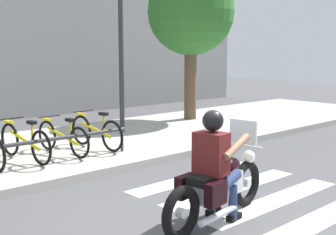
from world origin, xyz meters
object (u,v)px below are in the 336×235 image
(bicycle_2, at_px, (25,142))
(bicycle_4, at_px, (96,132))
(rider, at_px, (215,159))
(bike_rack, at_px, (38,143))
(street_lamp, at_px, (121,22))
(motorcycle, at_px, (218,186))
(tree_near_rack, at_px, (191,13))
(bicycle_3, at_px, (62,137))

(bicycle_2, relative_size, bicycle_4, 1.05)
(bicycle_2, bearing_deg, rider, -80.64)
(bike_rack, bearing_deg, street_lamp, 29.51)
(motorcycle, height_order, bicycle_4, motorcycle)
(motorcycle, height_order, rider, rider)
(bicycle_2, relative_size, tree_near_rack, 0.38)
(rider, height_order, bike_rack, rider)
(motorcycle, height_order, bicycle_2, motorcycle)
(bike_rack, distance_m, tree_near_rack, 6.75)
(rider, distance_m, bicycle_3, 4.06)
(bicycle_3, bearing_deg, bicycle_4, -0.08)
(bicycle_4, bearing_deg, bike_rack, -160.13)
(bicycle_2, relative_size, street_lamp, 0.36)
(bike_rack, distance_m, street_lamp, 4.17)
(bicycle_2, bearing_deg, street_lamp, 21.00)
(motorcycle, distance_m, tree_near_rack, 8.06)
(bicycle_4, xyz_separation_m, bike_rack, (-1.53, -0.55, 0.06))
(bicycle_4, bearing_deg, street_lamp, 37.70)
(bicycle_3, relative_size, bike_rack, 0.46)
(rider, relative_size, bicycle_2, 0.84)
(rider, bearing_deg, bike_rack, 100.81)
(bicycle_2, height_order, tree_near_rack, tree_near_rack)
(tree_near_rack, bearing_deg, bicycle_3, -162.77)
(motorcycle, relative_size, street_lamp, 0.45)
(bicycle_3, xyz_separation_m, bike_rack, (-0.77, -0.56, 0.08))
(bicycle_4, bearing_deg, bicycle_2, 179.98)
(rider, bearing_deg, bicycle_3, 88.58)
(rider, xyz_separation_m, bicycle_3, (0.10, 4.04, -0.34))
(bike_rack, height_order, street_lamp, street_lamp)
(motorcycle, bearing_deg, tree_near_rack, 47.78)
(bicycle_3, distance_m, street_lamp, 3.48)
(bicycle_2, bearing_deg, bicycle_4, -0.02)
(rider, xyz_separation_m, street_lamp, (2.38, 5.21, 2.01))
(bicycle_3, relative_size, street_lamp, 0.35)
(bicycle_3, height_order, tree_near_rack, tree_near_rack)
(bicycle_2, xyz_separation_m, bicycle_4, (1.53, -0.00, 0.00))
(motorcycle, xyz_separation_m, bicycle_2, (-0.74, 4.03, 0.04))
(rider, height_order, bicycle_4, rider)
(rider, height_order, bicycle_3, rider)
(bicycle_3, distance_m, tree_near_rack, 5.97)
(bicycle_3, relative_size, bicycle_4, 1.02)
(rider, bearing_deg, motorcycle, 5.92)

